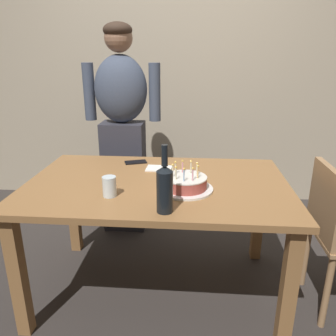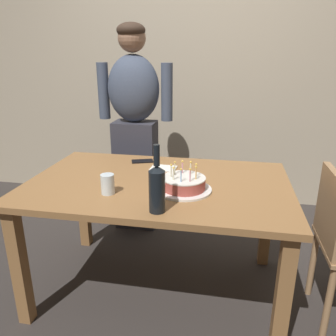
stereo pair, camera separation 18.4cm
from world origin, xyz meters
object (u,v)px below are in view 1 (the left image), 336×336
at_px(person_man_bearded, 123,128).
at_px(napkin_stack, 159,168).
at_px(birthday_cake, 185,184).
at_px(water_glass_near, 109,186).
at_px(wine_bottle, 165,187).
at_px(cell_phone, 136,162).

bearing_deg(person_man_bearded, napkin_stack, 121.16).
xyz_separation_m(birthday_cake, napkin_stack, (-0.18, 0.33, -0.03)).
bearing_deg(person_man_bearded, water_glass_near, 98.08).
bearing_deg(wine_bottle, birthday_cake, 72.33).
relative_size(birthday_cake, cell_phone, 2.10).
bearing_deg(napkin_stack, birthday_cake, -61.64).
bearing_deg(napkin_stack, cell_phone, 145.30).
bearing_deg(cell_phone, napkin_stack, -54.14).
height_order(water_glass_near, napkin_stack, water_glass_near).
xyz_separation_m(birthday_cake, cell_phone, (-0.35, 0.45, -0.03)).
bearing_deg(birthday_cake, wine_bottle, -107.67).
distance_m(napkin_stack, person_man_bearded, 0.70).
relative_size(wine_bottle, person_man_bearded, 0.19).
relative_size(wine_bottle, cell_phone, 2.24).
distance_m(birthday_cake, cell_phone, 0.57).
relative_size(wine_bottle, napkin_stack, 2.01).
xyz_separation_m(water_glass_near, wine_bottle, (0.30, -0.16, 0.07)).
xyz_separation_m(wine_bottle, cell_phone, (-0.26, 0.72, -0.12)).
distance_m(wine_bottle, cell_phone, 0.77).
xyz_separation_m(napkin_stack, person_man_bearded, (-0.35, 0.59, 0.13)).
xyz_separation_m(wine_bottle, napkin_stack, (-0.09, 0.60, -0.12)).
bearing_deg(birthday_cake, water_glass_near, -163.45).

